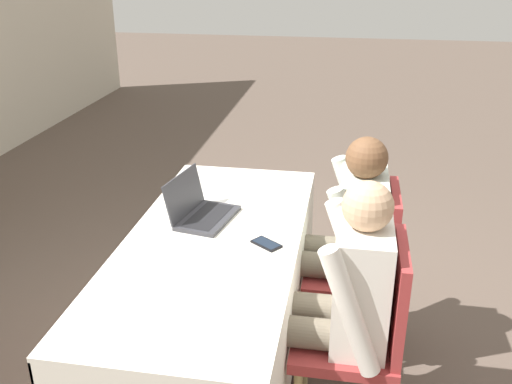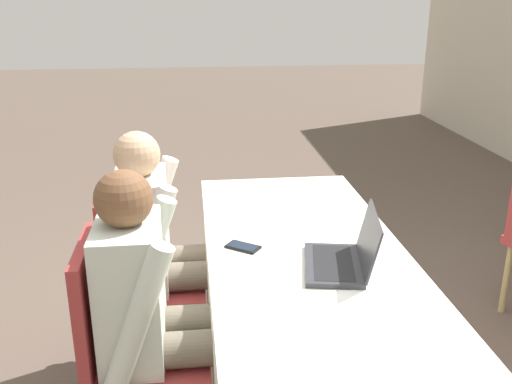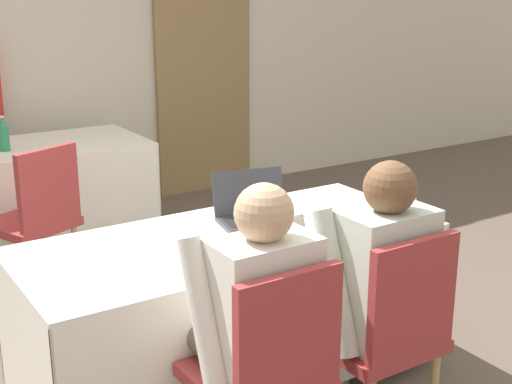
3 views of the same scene
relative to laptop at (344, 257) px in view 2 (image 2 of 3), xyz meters
The scene contains 9 objects.
conference_table_near 0.31m from the laptop, 151.47° to the right, with size 1.86×0.81×0.74m.
laptop is the anchor object (origin of this frame).
cell_phone 0.43m from the laptop, 120.87° to the right, with size 0.14×0.15×0.01m.
paper_beside_laptop 0.29m from the laptop, 12.21° to the left, with size 0.22×0.30×0.00m.
paper_centre_table 0.57m from the laptop, 15.54° to the right, with size 0.28×0.34×0.00m.
chair_near_left 0.98m from the laptop, 120.09° to the right, with size 0.44×0.44×0.92m.
chair_near_right 0.86m from the laptop, 84.47° to the right, with size 0.44×0.44×0.92m.
person_checkered_shirt 0.86m from the laptop, 123.58° to the right, with size 0.50×0.52×1.18m.
person_white_shirt 0.73m from the laptop, 83.67° to the right, with size 0.50×0.52×1.18m.
Camera 2 is at (2.11, -0.45, 1.74)m, focal length 40.00 mm.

